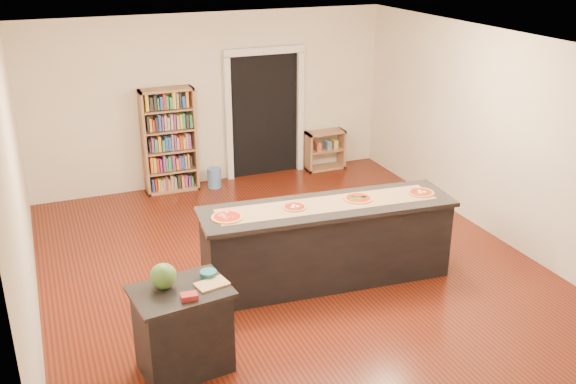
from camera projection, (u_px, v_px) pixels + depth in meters
name	position (u px, v px, depth m)	size (l,w,h in m)	color
room	(294.00, 166.00, 7.51)	(6.00, 7.00, 2.80)	#EAE2C5
doorway	(265.00, 107.00, 10.87)	(1.40, 0.09, 2.21)	black
kitchen_island	(327.00, 243.00, 7.66)	(3.02, 0.82, 1.00)	black
side_counter	(183.00, 330.00, 6.08)	(0.89, 0.65, 0.88)	black
bookshelf	(169.00, 141.00, 10.27)	(0.85, 0.30, 1.70)	#A0734D
low_shelf	(325.00, 150.00, 11.43)	(0.70, 0.30, 0.70)	#A0734D
waste_bin	(214.00, 178.00, 10.65)	(0.23, 0.23, 0.34)	#527BB8
kraft_paper	(327.00, 204.00, 7.49)	(2.62, 0.47, 0.00)	olive
watermelon	(163.00, 276.00, 5.90)	(0.25, 0.25, 0.25)	#144214
cutting_board	(212.00, 284.00, 5.99)	(0.30, 0.20, 0.02)	tan
package_red	(189.00, 296.00, 5.75)	(0.15, 0.11, 0.05)	maroon
package_teal	(208.00, 274.00, 6.13)	(0.16, 0.16, 0.06)	#195966
pizza_a	(227.00, 217.00, 7.12)	(0.35, 0.35, 0.02)	#B48445
pizza_b	(295.00, 207.00, 7.38)	(0.28, 0.28, 0.02)	#B48445
pizza_c	(358.00, 198.00, 7.62)	(0.33, 0.33, 0.02)	#B48445
pizza_d	(421.00, 192.00, 7.80)	(0.30, 0.30, 0.02)	#B48445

